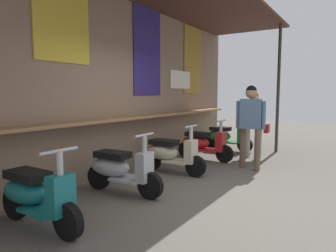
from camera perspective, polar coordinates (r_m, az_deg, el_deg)
name	(u,v)px	position (r m, az deg, el deg)	size (l,w,h in m)	color
ground_plane	(201,193)	(4.89, 6.28, -12.40)	(27.82, 27.82, 0.00)	#605B54
market_stall_facade	(111,73)	(5.73, -10.64, 9.87)	(9.94, 2.42, 3.48)	#7F6651
scooter_teal	(35,194)	(3.90, -23.91, -11.72)	(0.46, 1.40, 0.97)	#197075
scooter_silver	(119,169)	(4.81, -9.27, -7.96)	(0.48, 1.40, 0.97)	#B2B5BA
scooter_cream	(169,153)	(5.95, 0.21, -5.19)	(0.46, 1.40, 0.97)	beige
scooter_red	(202,143)	(7.19, 6.40, -3.29)	(0.46, 1.40, 0.97)	red
scooter_green	(224,137)	(8.45, 10.59, -1.97)	(0.46, 1.40, 0.97)	#237533
shopper_with_handbag	(255,119)	(7.61, 16.05, 1.35)	(0.29, 0.64, 1.59)	#ADA393
shopper_browsing	(251,118)	(6.37, 15.34, 1.53)	(0.27, 0.58, 1.72)	brown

